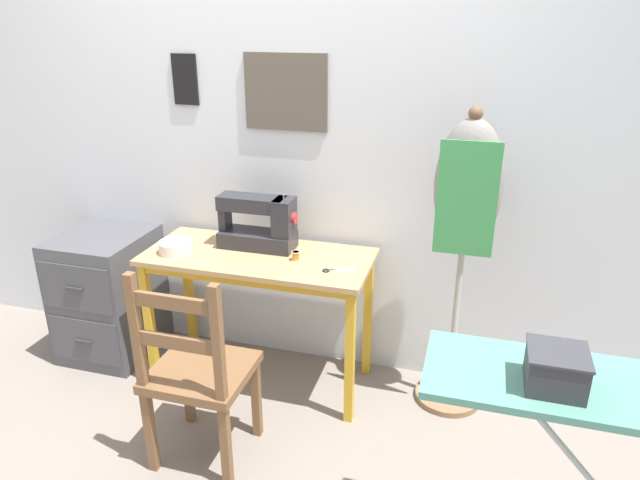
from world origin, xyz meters
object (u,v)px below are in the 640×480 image
(scissors, at_px, (334,270))
(thread_spool_near_machine, at_px, (296,256))
(sewing_machine, at_px, (261,224))
(fabric_bowl, at_px, (176,247))
(storage_box, at_px, (556,369))
(dress_form, at_px, (466,206))
(ironing_board, at_px, (635,404))
(wooden_chair, at_px, (198,373))
(filing_cabinet, at_px, (109,294))

(scissors, xyz_separation_m, thread_spool_near_machine, (-0.20, 0.06, 0.02))
(sewing_machine, relative_size, thread_spool_near_machine, 8.83)
(fabric_bowl, height_order, storage_box, storage_box)
(dress_form, xyz_separation_m, ironing_board, (0.53, -0.92, -0.25))
(scissors, xyz_separation_m, wooden_chair, (-0.43, -0.53, -0.29))
(fabric_bowl, relative_size, scissors, 1.09)
(dress_form, bearing_deg, thread_spool_near_machine, -171.82)
(scissors, distance_m, wooden_chair, 0.74)
(scissors, height_order, filing_cabinet, scissors)
(wooden_chair, distance_m, filing_cabinet, 1.09)
(storage_box, bearing_deg, dress_form, 107.46)
(scissors, distance_m, storage_box, 1.17)
(thread_spool_near_machine, height_order, wooden_chair, wooden_chair)
(scissors, bearing_deg, ironing_board, -34.64)
(filing_cabinet, relative_size, storage_box, 4.22)
(scissors, bearing_deg, sewing_machine, 158.15)
(filing_cabinet, bearing_deg, ironing_board, -19.76)
(sewing_machine, bearing_deg, scissors, -21.85)
(scissors, xyz_separation_m, storage_box, (0.85, -0.79, 0.16))
(thread_spool_near_machine, height_order, storage_box, storage_box)
(sewing_machine, xyz_separation_m, wooden_chair, (-0.02, -0.69, -0.41))
(storage_box, bearing_deg, sewing_machine, 142.90)
(filing_cabinet, distance_m, ironing_board, 2.58)
(fabric_bowl, bearing_deg, thread_spool_near_machine, 7.06)
(thread_spool_near_machine, height_order, ironing_board, ironing_board)
(thread_spool_near_machine, bearing_deg, sewing_machine, 154.10)
(sewing_machine, height_order, fabric_bowl, sewing_machine)
(ironing_board, bearing_deg, dress_form, 120.10)
(wooden_chair, bearing_deg, ironing_board, -8.33)
(sewing_machine, bearing_deg, dress_form, 0.25)
(sewing_machine, xyz_separation_m, fabric_bowl, (-0.38, -0.18, -0.09))
(scissors, relative_size, wooden_chair, 0.16)
(thread_spool_near_machine, height_order, dress_form, dress_form)
(dress_form, bearing_deg, storage_box, -72.54)
(sewing_machine, relative_size, storage_box, 2.36)
(sewing_machine, relative_size, wooden_chair, 0.43)
(fabric_bowl, bearing_deg, filing_cabinet, 166.71)
(fabric_bowl, height_order, dress_form, dress_form)
(sewing_machine, distance_m, ironing_board, 1.76)
(sewing_machine, xyz_separation_m, dress_form, (0.96, 0.00, 0.18))
(sewing_machine, relative_size, scissors, 2.67)
(thread_spool_near_machine, relative_size, wooden_chair, 0.05)
(ironing_board, bearing_deg, storage_box, -168.81)
(storage_box, bearing_deg, thread_spool_near_machine, 140.95)
(wooden_chair, relative_size, storage_box, 5.50)
(filing_cabinet, bearing_deg, storage_box, -22.69)
(sewing_machine, distance_m, scissors, 0.46)
(thread_spool_near_machine, distance_m, wooden_chair, 0.70)
(thread_spool_near_machine, distance_m, storage_box, 1.36)
(filing_cabinet, height_order, storage_box, storage_box)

